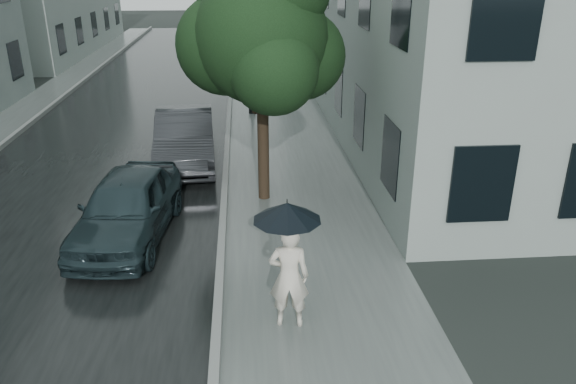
{
  "coord_description": "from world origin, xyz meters",
  "views": [
    {
      "loc": [
        -1.06,
        -7.79,
        5.45
      ],
      "look_at": [
        -0.24,
        2.12,
        1.3
      ],
      "focal_mm": 35.0,
      "sensor_mm": 36.0,
      "label": 1
    }
  ],
  "objects": [
    {
      "name": "car_far",
      "position": [
        -2.72,
        7.67,
        0.75
      ],
      "size": [
        1.88,
        4.63,
        1.49
      ],
      "primitive_type": "imported",
      "rotation": [
        0.0,
        0.0,
        0.07
      ],
      "color": "#26292C",
      "rests_on": "ground"
    },
    {
      "name": "lamp_post",
      "position": [
        -0.84,
        13.13,
        3.22
      ],
      "size": [
        0.85,
        0.32,
        5.66
      ],
      "rotation": [
        0.0,
        0.0,
        -0.01
      ],
      "color": "black",
      "rests_on": "ground"
    },
    {
      "name": "kerb_far",
      "position": [
        -8.57,
        12.0,
        0.07
      ],
      "size": [
        0.15,
        60.0,
        0.15
      ],
      "primitive_type": "cube",
      "color": "slate",
      "rests_on": "ground"
    },
    {
      "name": "kerb_near",
      "position": [
        -1.57,
        12.0,
        0.07
      ],
      "size": [
        0.15,
        60.0,
        0.15
      ],
      "primitive_type": "cube",
      "color": "slate",
      "rests_on": "ground"
    },
    {
      "name": "umbrella",
      "position": [
        -0.45,
        -0.3,
        2.0
      ],
      "size": [
        1.1,
        1.1,
        1.25
      ],
      "rotation": [
        0.0,
        0.0,
        -0.06
      ],
      "color": "black",
      "rests_on": "ground"
    },
    {
      "name": "ground",
      "position": [
        0.0,
        0.0,
        0.0
      ],
      "size": [
        120.0,
        120.0,
        0.0
      ],
      "primitive_type": "plane",
      "color": "black",
      "rests_on": "ground"
    },
    {
      "name": "sidewalk",
      "position": [
        0.25,
        12.0,
        0.0
      ],
      "size": [
        3.5,
        60.0,
        0.01
      ],
      "primitive_type": "cube",
      "color": "slate",
      "rests_on": "ground"
    },
    {
      "name": "street_tree",
      "position": [
        -0.6,
        5.04,
        3.89
      ],
      "size": [
        3.89,
        3.54,
        5.79
      ],
      "color": "#332619",
      "rests_on": "ground"
    },
    {
      "name": "asphalt_road",
      "position": [
        -5.08,
        12.0,
        0.0
      ],
      "size": [
        6.85,
        60.0,
        0.0
      ],
      "primitive_type": "cube",
      "color": "black",
      "rests_on": "ground"
    },
    {
      "name": "car_near",
      "position": [
        -3.5,
        3.03,
        0.71
      ],
      "size": [
        2.1,
        4.27,
        1.4
      ],
      "primitive_type": "imported",
      "rotation": [
        0.0,
        0.0,
        -0.11
      ],
      "color": "#1C2B30",
      "rests_on": "ground"
    },
    {
      "name": "pedestrian",
      "position": [
        -0.42,
        -0.28,
        0.88
      ],
      "size": [
        0.67,
        0.48,
        1.74
      ],
      "primitive_type": "imported",
      "rotation": [
        0.0,
        0.0,
        3.04
      ],
      "color": "silver",
      "rests_on": "sidewalk"
    },
    {
      "name": "sidewalk_far",
      "position": [
        -9.5,
        12.0,
        0.0
      ],
      "size": [
        1.7,
        60.0,
        0.01
      ],
      "primitive_type": "cube",
      "color": "#4C5451",
      "rests_on": "ground"
    }
  ]
}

